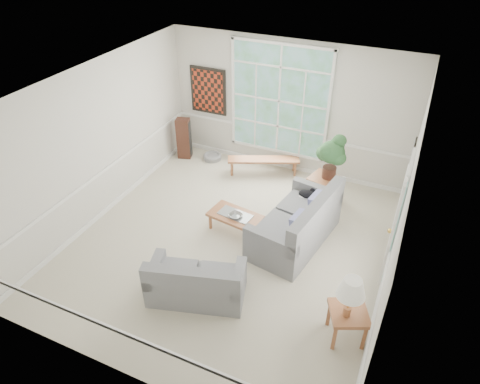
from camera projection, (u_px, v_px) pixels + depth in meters
name	position (u px, v px, depth m)	size (l,w,h in m)	color
floor	(231.00, 243.00, 7.99)	(5.50, 6.00, 0.01)	#BCB49D
ceiling	(228.00, 88.00, 6.28)	(5.50, 6.00, 0.02)	white
wall_back	(288.00, 108.00, 9.38)	(5.50, 0.02, 3.00)	silver
wall_front	(117.00, 303.00, 4.88)	(5.50, 0.02, 3.00)	silver
wall_left	(98.00, 143.00, 8.06)	(0.02, 6.00, 3.00)	silver
wall_right	(401.00, 216.00, 6.21)	(0.02, 6.00, 3.00)	silver
window_back	(279.00, 101.00, 9.34)	(2.30, 0.08, 2.40)	white
entry_door	(397.00, 217.00, 6.92)	(0.08, 0.90, 2.10)	white
door_sidelight	(393.00, 235.00, 6.40)	(0.08, 0.26, 1.90)	white
wall_art	(208.00, 91.00, 9.95)	(0.90, 0.06, 1.10)	#591E11
wall_frame_near	(411.00, 157.00, 7.50)	(0.04, 0.26, 0.32)	black
wall_frame_far	(414.00, 147.00, 7.80)	(0.04, 0.26, 0.32)	black
loveseat_right	(295.00, 218.00, 7.74)	(1.01, 1.95, 1.05)	slate
loveseat_front	(196.00, 276.00, 6.71)	(1.51, 0.78, 0.82)	slate
coffee_table	(235.00, 223.00, 8.18)	(1.00, 0.55, 0.37)	#975936
pewter_bowl	(236.00, 215.00, 8.00)	(0.30, 0.30, 0.07)	gray
window_bench	(263.00, 166.00, 9.89)	(1.63, 0.32, 0.38)	#975936
end_table	(323.00, 188.00, 8.98)	(0.55, 0.55, 0.55)	#975936
houseplant	(331.00, 157.00, 8.56)	(0.56, 0.56, 0.96)	#2A552C
side_table	(347.00, 324.00, 6.13)	(0.52, 0.52, 0.54)	#975936
table_lamp	(350.00, 298.00, 5.74)	(0.40, 0.40, 0.68)	silver
pet_bed	(212.00, 157.00, 10.49)	(0.44, 0.44, 0.13)	slate
floor_speaker	(184.00, 138.00, 10.34)	(0.32, 0.25, 1.01)	#402117
cat	(307.00, 194.00, 8.21)	(0.33, 0.24, 0.16)	black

